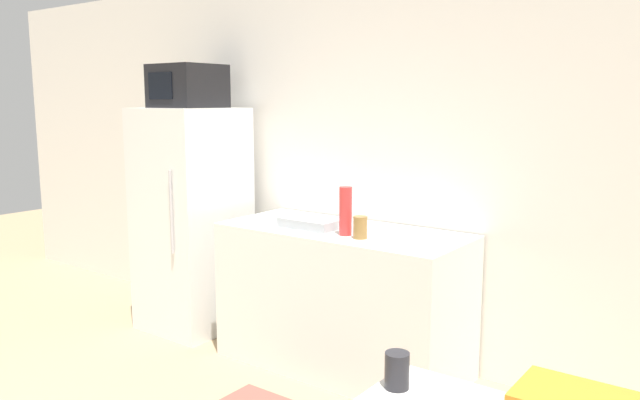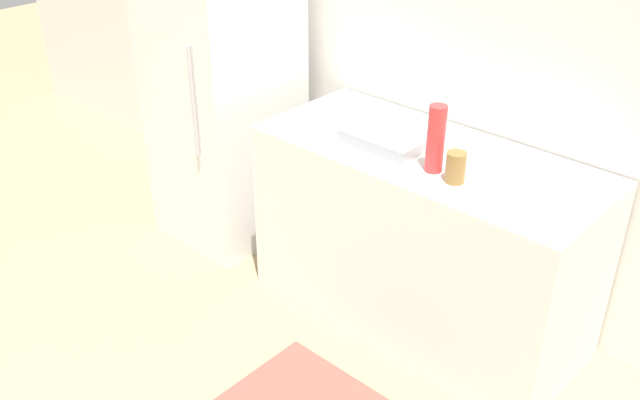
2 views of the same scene
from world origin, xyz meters
TOP-DOWN VIEW (x-y plane):
  - wall_back at (0.00, 3.39)m, footprint 8.00×0.06m
  - refrigerator at (-1.17, 2.94)m, footprint 0.66×0.69m
  - microwave at (-1.17, 2.94)m, footprint 0.45×0.43m
  - counter at (0.16, 3.00)m, footprint 1.59×0.69m
  - sink_basin at (-0.03, 2.94)m, footprint 0.37×0.28m
  - bottle_tall at (0.27, 2.86)m, footprint 0.08×0.08m
  - bottle_short at (0.39, 2.84)m, footprint 0.08×0.08m
  - jar at (1.57, 1.20)m, footprint 0.07×0.07m

SIDE VIEW (x-z plane):
  - counter at x=0.16m, z-range 0.00..0.91m
  - refrigerator at x=-1.17m, z-range 0.00..1.65m
  - sink_basin at x=-0.03m, z-range 0.91..0.97m
  - bottle_short at x=0.39m, z-range 0.91..1.04m
  - jar at x=1.57m, z-range 0.96..1.05m
  - bottle_tall at x=0.27m, z-range 0.91..1.20m
  - wall_back at x=0.00m, z-range 0.00..2.60m
  - microwave at x=-1.17m, z-range 1.65..1.96m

